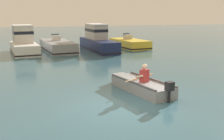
% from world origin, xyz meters
% --- Properties ---
extents(ground_plane, '(120.00, 120.00, 0.00)m').
position_xyz_m(ground_plane, '(0.00, 0.00, 0.00)').
color(ground_plane, '#386070').
extents(rowboat_with_person, '(1.83, 3.70, 1.19)m').
position_xyz_m(rowboat_with_person, '(1.33, 1.53, 0.25)').
color(rowboat_with_person, gray).
rests_on(rowboat_with_person, ground).
extents(moored_boat_white, '(2.47, 4.94, 2.29)m').
position_xyz_m(moored_boat_white, '(-3.41, 14.43, 0.83)').
color(moored_boat_white, white).
rests_on(moored_boat_white, ground).
extents(moored_boat_grey, '(2.81, 6.00, 1.44)m').
position_xyz_m(moored_boat_grey, '(-0.65, 15.05, 0.41)').
color(moored_boat_grey, gray).
rests_on(moored_boat_grey, ground).
extents(moored_boat_navy, '(2.18, 6.30, 2.31)m').
position_xyz_m(moored_boat_navy, '(2.73, 14.19, 0.85)').
color(moored_boat_navy, '#19234C').
rests_on(moored_boat_navy, ground).
extents(moored_boat_yellow, '(2.75, 5.00, 1.35)m').
position_xyz_m(moored_boat_yellow, '(6.17, 15.39, 0.37)').
color(moored_boat_yellow, gold).
rests_on(moored_boat_yellow, ground).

